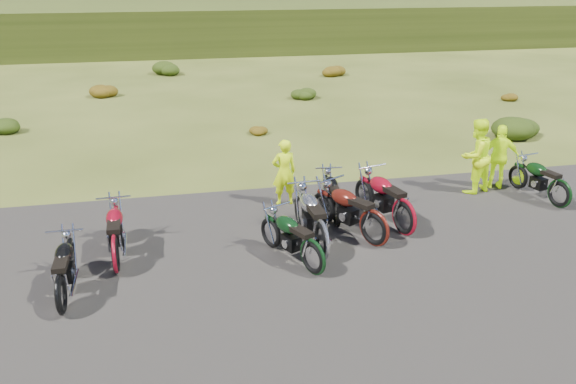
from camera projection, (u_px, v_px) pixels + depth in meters
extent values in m
plane|color=#384416|center=(347.00, 256.00, 11.28)|extent=(300.00, 300.00, 0.00)
cube|color=black|center=(382.00, 311.00, 9.46)|extent=(20.00, 12.00, 0.04)
ellipsoid|color=black|center=(3.00, 124.00, 19.71)|extent=(1.03, 1.03, 0.61)
ellipsoid|color=#633A0C|center=(103.00, 89.00, 25.06)|extent=(1.30, 1.30, 0.77)
ellipsoid|color=black|center=(168.00, 66.00, 30.40)|extent=(1.56, 1.56, 0.92)
ellipsoid|color=#633A0C|center=(256.00, 128.00, 19.49)|extent=(0.77, 0.77, 0.45)
ellipsoid|color=black|center=(303.00, 92.00, 24.83)|extent=(1.03, 1.03, 0.61)
ellipsoid|color=#633A0C|center=(333.00, 69.00, 30.17)|extent=(1.30, 1.30, 0.77)
ellipsoid|color=black|center=(517.00, 124.00, 19.15)|extent=(1.56, 1.56, 0.92)
ellipsoid|color=#633A0C|center=(506.00, 95.00, 24.61)|extent=(0.77, 0.77, 0.45)
imported|color=#D7FF0D|center=(284.00, 173.00, 13.45)|extent=(0.62, 0.44, 1.63)
imported|color=#D7FF0D|center=(475.00, 157.00, 14.15)|extent=(1.13, 1.00, 1.92)
imported|color=#D7FF0D|center=(499.00, 158.00, 14.48)|extent=(1.07, 0.71, 1.68)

